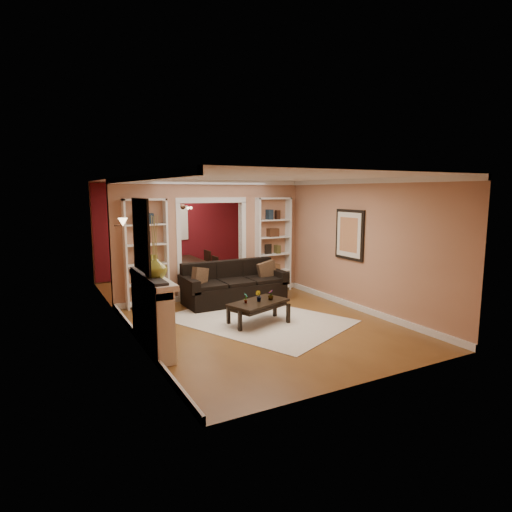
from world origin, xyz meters
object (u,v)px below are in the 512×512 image
coffee_table (258,313)px  dining_table (185,272)px  sofa (234,283)px  fireplace (153,313)px  bookshelf_left (146,253)px  bookshelf_right (273,245)px

coffee_table → dining_table: bearing=71.5°
sofa → dining_table: size_ratio=1.26×
fireplace → bookshelf_left: bearing=78.0°
coffee_table → dining_table: size_ratio=0.62×
bookshelf_left → fireplace: bearing=-102.0°
dining_table → sofa: bearing=-171.6°
sofa → dining_table: (-0.35, 2.36, -0.13)m
sofa → bookshelf_right: bookshelf_right is taller
coffee_table → fireplace: size_ratio=0.66×
bookshelf_left → fireplace: bookshelf_left is taller
sofa → bookshelf_left: bearing=162.0°
sofa → bookshelf_right: bearing=23.7°
bookshelf_left → bookshelf_right: same height
coffee_table → fireplace: (-2.05, -0.35, 0.37)m
bookshelf_left → sofa: bearing=-18.0°
coffee_table → bookshelf_right: bearing=34.2°
fireplace → dining_table: (1.97, 4.31, -0.26)m
bookshelf_left → fireplace: size_ratio=1.35×
sofa → dining_table: bearing=98.4°
fireplace → dining_table: fireplace is taller
coffee_table → bookshelf_right: 2.86m
bookshelf_left → dining_table: bookshelf_left is taller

